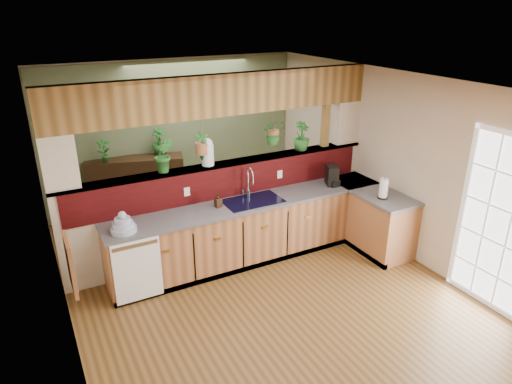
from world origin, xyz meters
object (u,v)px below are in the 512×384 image
dish_stack (123,226)px  soap_dispenser (218,200)px  coffee_maker (332,176)px  shelving_console (138,187)px  paper_towel (384,189)px  glass_jar (207,152)px  faucet (249,181)px

dish_stack → soap_dispenser: 1.30m
soap_dispenser → coffee_maker: 1.85m
dish_stack → coffee_maker: coffee_maker is taller
dish_stack → shelving_console: (0.74, 2.38, -0.48)m
coffee_maker → soap_dispenser: bearing=-158.3°
paper_towel → glass_jar: (-2.16, 1.15, 0.54)m
dish_stack → coffee_maker: 3.14m
soap_dispenser → coffee_maker: bearing=-1.5°
coffee_maker → dish_stack: bearing=-155.1°
soap_dispenser → glass_jar: (0.01, 0.34, 0.58)m
faucet → soap_dispenser: size_ratio=2.31×
faucet → glass_jar: 0.72m
dish_stack → shelving_console: bearing=72.8°
faucet → soap_dispenser: bearing=-167.0°
glass_jar → faucet: bearing=-22.6°
dish_stack → glass_jar: glass_jar is taller
paper_towel → shelving_console: size_ratio=0.19×
glass_jar → soap_dispenser: bearing=-92.0°
glass_jar → shelving_console: 2.26m
soap_dispenser → glass_jar: glass_jar is taller
shelving_console → paper_towel: bearing=-32.2°
dish_stack → soap_dispenser: (1.29, 0.14, 0.01)m
faucet → shelving_console: bearing=117.3°
coffee_maker → paper_towel: bearing=-43.8°
coffee_maker → glass_jar: size_ratio=0.79×
glass_jar → shelving_console: bearing=106.7°
coffee_maker → glass_jar: bearing=-168.7°
faucet → shelving_console: (-1.09, 2.12, -0.64)m
coffee_maker → shelving_console: bearing=159.7°
glass_jar → paper_towel: bearing=-28.0°
faucet → shelving_console: 2.46m
soap_dispenser → glass_jar: bearing=88.0°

